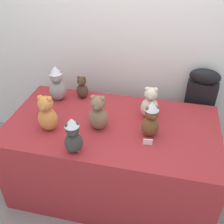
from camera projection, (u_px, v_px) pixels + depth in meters
name	position (u px, v px, depth m)	size (l,w,h in m)	color
ground_plane	(106.00, 206.00, 2.42)	(10.00, 10.00, 0.00)	gray
wall_back	(129.00, 32.00, 2.46)	(7.00, 0.08, 2.60)	white
display_table	(112.00, 157.00, 2.41)	(1.75, 0.93, 0.76)	maroon
instrument_case	(196.00, 116.00, 2.66)	(0.29, 0.16, 1.06)	black
teddy_bear_cocoa	(82.00, 88.00, 2.47)	(0.12, 0.10, 0.22)	#4C3323
teddy_bear_cream	(150.00, 103.00, 2.20)	(0.15, 0.14, 0.29)	beige
teddy_bear_mocha	(98.00, 114.00, 2.06)	(0.16, 0.14, 0.31)	#7F6047
teddy_bear_chestnut	(151.00, 120.00, 1.99)	(0.17, 0.16, 0.31)	brown
teddy_bear_ash	(57.00, 84.00, 2.41)	(0.20, 0.19, 0.34)	gray
teddy_bear_charcoal	(73.00, 136.00, 1.84)	(0.17, 0.16, 0.29)	#383533
teddy_bear_ginger	(47.00, 114.00, 2.05)	(0.16, 0.14, 0.31)	#D17F3D
party_cup_blue	(47.00, 110.00, 2.25)	(0.08, 0.08, 0.11)	blue
name_card_front_left	(148.00, 142.00, 1.97)	(0.07, 0.01, 0.05)	white
name_card_front_middle	(74.00, 148.00, 1.91)	(0.07, 0.01, 0.05)	white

